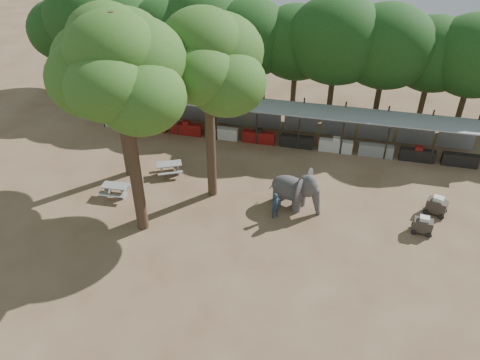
% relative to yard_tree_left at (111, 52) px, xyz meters
% --- Properties ---
extents(ground, '(100.00, 100.00, 0.00)m').
position_rel_yard_tree_left_xyz_m(ground, '(9.13, -7.19, -8.20)').
color(ground, brown).
rests_on(ground, ground).
extents(vendor_stalls, '(28.00, 2.99, 2.80)m').
position_rel_yard_tree_left_xyz_m(vendor_stalls, '(9.13, 6.65, -7.02)').
color(vendor_stalls, '#96989E').
rests_on(vendor_stalls, ground).
extents(yard_tree_left, '(7.10, 6.90, 11.02)m').
position_rel_yard_tree_left_xyz_m(yard_tree_left, '(0.00, 0.00, 0.00)').
color(yard_tree_left, '#332316').
rests_on(yard_tree_left, ground).
extents(yard_tree_center, '(7.10, 6.90, 12.04)m').
position_rel_yard_tree_left_xyz_m(yard_tree_center, '(3.00, -5.00, 1.01)').
color(yard_tree_center, '#332316').
rests_on(yard_tree_center, ground).
extents(yard_tree_back, '(7.10, 6.90, 11.36)m').
position_rel_yard_tree_left_xyz_m(yard_tree_back, '(6.00, -1.00, 0.34)').
color(yard_tree_back, '#332316').
rests_on(yard_tree_back, ground).
extents(backdrop_trees, '(46.46, 5.95, 8.33)m').
position_rel_yard_tree_left_xyz_m(backdrop_trees, '(9.13, 11.81, -2.69)').
color(backdrop_trees, '#332316').
rests_on(backdrop_trees, ground).
extents(elephant, '(3.37, 2.49, 2.50)m').
position_rel_yard_tree_left_xyz_m(elephant, '(11.33, -1.34, -6.95)').
color(elephant, '#3E3B3C').
rests_on(elephant, ground).
extents(handler, '(0.69, 0.71, 1.65)m').
position_rel_yard_tree_left_xyz_m(handler, '(10.36, -2.62, -7.37)').
color(handler, '#26384C').
rests_on(handler, ground).
extents(picnic_table_near, '(1.67, 1.52, 0.80)m').
position_rel_yard_tree_left_xyz_m(picnic_table_near, '(0.34, -2.79, -7.68)').
color(picnic_table_near, gray).
rests_on(picnic_table_near, ground).
extents(picnic_table_far, '(2.07, 1.99, 0.81)m').
position_rel_yard_tree_left_xyz_m(picnic_table_far, '(2.75, 0.30, -7.67)').
color(picnic_table_far, gray).
rests_on(picnic_table_far, ground).
extents(cart_front, '(1.20, 0.85, 1.10)m').
position_rel_yard_tree_left_xyz_m(cart_front, '(18.62, -2.13, -7.66)').
color(cart_front, '#322923').
rests_on(cart_front, ground).
extents(cart_back, '(1.43, 1.19, 1.20)m').
position_rel_yard_tree_left_xyz_m(cart_back, '(19.55, -0.17, -7.61)').
color(cart_back, '#322923').
rests_on(cart_back, ground).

